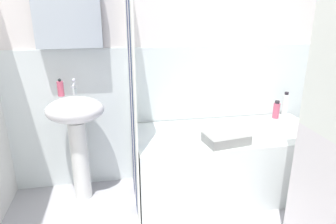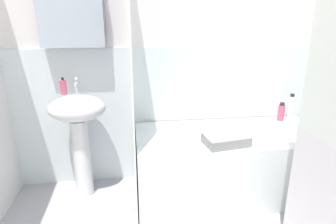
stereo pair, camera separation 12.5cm
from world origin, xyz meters
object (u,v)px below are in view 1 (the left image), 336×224
Objects in this scene: shampoo_bottle at (285,105)px; towel_folded at (226,138)px; soap_dispenser at (60,88)px; bathtub at (226,162)px; sink at (77,126)px; body_wash_bottle at (276,110)px.

shampoo_bottle is 0.88m from towel_folded.
soap_dispenser is 1.96m from shampoo_bottle.
soap_dispenser reaches higher than towel_folded.
towel_folded is (-0.09, -0.20, 0.31)m from bathtub.
body_wash_bottle is (1.74, 0.10, -0.01)m from sink.
towel_folded reaches higher than bathtub.
shampoo_bottle is at bearing 4.00° from sink.
sink reaches higher than bathtub.
soap_dispenser reaches higher than shampoo_bottle.
towel_folded is (1.10, -0.33, -0.05)m from sink.
soap_dispenser reaches higher than bathtub.
bathtub is 4.77× the size of towel_folded.
body_wash_bottle reaches higher than bathtub.
sink reaches higher than towel_folded.
towel_folded is (-0.64, -0.43, -0.04)m from body_wash_bottle.
body_wash_bottle is (1.83, 0.04, -0.30)m from soap_dispenser.
bathtub is 0.80m from shampoo_bottle.
sink is 0.31m from soap_dispenser.
soap_dispenser reaches higher than body_wash_bottle.
soap_dispenser is 0.83× the size of body_wash_bottle.
shampoo_bottle reaches higher than towel_folded.
sink is at bearing -32.27° from soap_dispenser.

